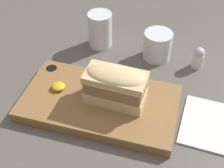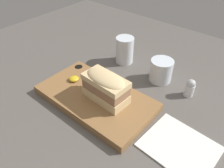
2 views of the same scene
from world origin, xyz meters
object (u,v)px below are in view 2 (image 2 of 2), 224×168
sandwich (106,86)px  wine_glass (161,71)px  water_glass (125,52)px  salt_shaker (190,88)px  napkin (180,147)px  serving_board (96,98)px

sandwich → wine_glass: size_ratio=1.78×
water_glass → salt_shaker: 27.66cm
wine_glass → napkin: (17.97, -20.92, -3.40)cm
water_glass → wine_glass: water_glass is taller
water_glass → sandwich: bearing=-64.7°
serving_board → water_glass: 24.63cm
serving_board → sandwich: 6.92cm
napkin → sandwich: bearing=-179.1°
serving_board → wine_glass: (9.36, 22.08, 2.34)cm
water_glass → napkin: water_glass is taller
sandwich → napkin: size_ratio=0.76×
sandwich → water_glass: sandwich is taller
water_glass → wine_glass: (16.46, -1.30, -0.71)cm
wine_glass → napkin: wine_glass is taller
serving_board → water_glass: (-7.10, 23.38, 3.05)cm
sandwich → salt_shaker: 26.45cm
serving_board → wine_glass: 24.10cm
water_glass → salt_shaker: bearing=-5.5°
sandwich → napkin: (23.77, 0.39, -6.93)cm
serving_board → napkin: size_ratio=1.98×
serving_board → sandwich: (3.56, 0.78, 5.88)cm
serving_board → salt_shaker: 29.15cm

